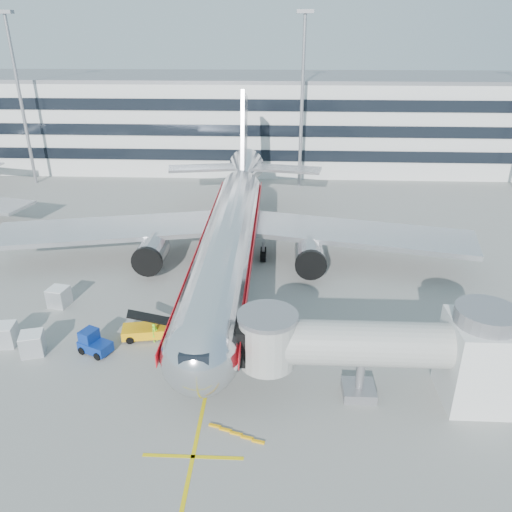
{
  "coord_description": "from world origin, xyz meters",
  "views": [
    {
      "loc": [
        4.73,
        -35.6,
        22.94
      ],
      "look_at": [
        2.79,
        5.91,
        4.0
      ],
      "focal_mm": 35.0,
      "sensor_mm": 36.0,
      "label": 1
    }
  ],
  "objects_px": {
    "baggage_tug": "(94,343)",
    "ramp_worker": "(155,333)",
    "main_jet": "(231,230)",
    "cargo_container_front": "(32,344)",
    "belt_loader": "(152,329)",
    "cargo_container_left": "(5,335)",
    "cargo_container_right": "(59,297)"
  },
  "relations": [
    {
      "from": "belt_loader",
      "to": "cargo_container_left",
      "type": "bearing_deg",
      "value": -171.77
    },
    {
      "from": "belt_loader",
      "to": "ramp_worker",
      "type": "height_order",
      "value": "belt_loader"
    },
    {
      "from": "belt_loader",
      "to": "cargo_container_right",
      "type": "bearing_deg",
      "value": 154.17
    },
    {
      "from": "cargo_container_left",
      "to": "belt_loader",
      "type": "bearing_deg",
      "value": 8.23
    },
    {
      "from": "belt_loader",
      "to": "cargo_container_front",
      "type": "bearing_deg",
      "value": -162.74
    },
    {
      "from": "main_jet",
      "to": "baggage_tug",
      "type": "xyz_separation_m",
      "value": [
        -9.35,
        -15.64,
        -3.43
      ]
    },
    {
      "from": "main_jet",
      "to": "ramp_worker",
      "type": "distance_m",
      "value": 15.21
    },
    {
      "from": "main_jet",
      "to": "belt_loader",
      "type": "xyz_separation_m",
      "value": [
        -5.32,
        -13.34,
        -3.56
      ]
    },
    {
      "from": "ramp_worker",
      "to": "cargo_container_front",
      "type": "bearing_deg",
      "value": 129.61
    },
    {
      "from": "main_jet",
      "to": "cargo_container_right",
      "type": "xyz_separation_m",
      "value": [
        -14.95,
        -8.68,
        -3.36
      ]
    },
    {
      "from": "baggage_tug",
      "to": "ramp_worker",
      "type": "bearing_deg",
      "value": 20.71
    },
    {
      "from": "main_jet",
      "to": "cargo_container_left",
      "type": "distance_m",
      "value": 22.7
    },
    {
      "from": "ramp_worker",
      "to": "cargo_container_left",
      "type": "bearing_deg",
      "value": 121.71
    },
    {
      "from": "main_jet",
      "to": "cargo_container_front",
      "type": "distance_m",
      "value": 21.54
    },
    {
      "from": "belt_loader",
      "to": "baggage_tug",
      "type": "xyz_separation_m",
      "value": [
        -4.03,
        -2.3,
        0.13
      ]
    },
    {
      "from": "main_jet",
      "to": "cargo_container_front",
      "type": "xyz_separation_m",
      "value": [
        -13.98,
        -16.04,
        -3.35
      ]
    },
    {
      "from": "belt_loader",
      "to": "baggage_tug",
      "type": "relative_size",
      "value": 1.81
    },
    {
      "from": "cargo_container_right",
      "to": "cargo_container_left",
      "type": "bearing_deg",
      "value": -105.58
    },
    {
      "from": "belt_loader",
      "to": "baggage_tug",
      "type": "bearing_deg",
      "value": -150.31
    },
    {
      "from": "cargo_container_right",
      "to": "ramp_worker",
      "type": "bearing_deg",
      "value": -27.86
    },
    {
      "from": "main_jet",
      "to": "baggage_tug",
      "type": "distance_m",
      "value": 18.54
    },
    {
      "from": "cargo_container_left",
      "to": "cargo_container_right",
      "type": "relative_size",
      "value": 1.0
    },
    {
      "from": "cargo_container_right",
      "to": "main_jet",
      "type": "bearing_deg",
      "value": 30.15
    },
    {
      "from": "cargo_container_front",
      "to": "ramp_worker",
      "type": "relative_size",
      "value": 1.26
    },
    {
      "from": "belt_loader",
      "to": "cargo_container_left",
      "type": "relative_size",
      "value": 2.68
    },
    {
      "from": "cargo_container_left",
      "to": "ramp_worker",
      "type": "relative_size",
      "value": 1.18
    },
    {
      "from": "belt_loader",
      "to": "main_jet",
      "type": "bearing_deg",
      "value": 68.27
    },
    {
      "from": "cargo_container_left",
      "to": "cargo_container_right",
      "type": "height_order",
      "value": "cargo_container_left"
    },
    {
      "from": "belt_loader",
      "to": "ramp_worker",
      "type": "xyz_separation_m",
      "value": [
        0.38,
        -0.63,
        0.13
      ]
    },
    {
      "from": "ramp_worker",
      "to": "belt_loader",
      "type": "bearing_deg",
      "value": 57.87
    },
    {
      "from": "baggage_tug",
      "to": "cargo_container_right",
      "type": "xyz_separation_m",
      "value": [
        -5.6,
        6.96,
        0.07
      ]
    },
    {
      "from": "cargo_container_right",
      "to": "cargo_container_front",
      "type": "distance_m",
      "value": 7.42
    }
  ]
}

